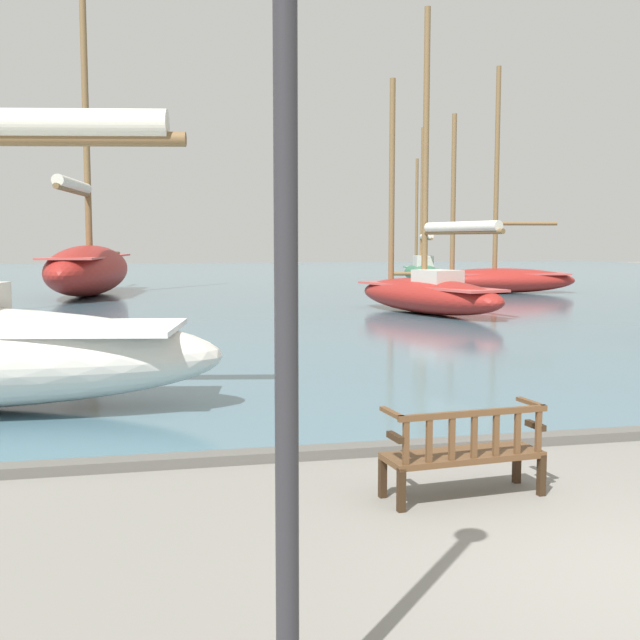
# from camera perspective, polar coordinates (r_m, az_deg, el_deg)

# --- Properties ---
(harbor_water) EXTENTS (100.00, 80.00, 0.08)m
(harbor_water) POSITION_cam_1_polar(r_m,az_deg,el_deg) (49.37, -8.39, 2.71)
(harbor_water) COLOR slate
(harbor_water) RESTS_ON ground
(quay_edge_kerb) EXTENTS (40.00, 0.30, 0.12)m
(quay_edge_kerb) POSITION_cam_1_polar(r_m,az_deg,el_deg) (10.08, 9.72, -8.69)
(quay_edge_kerb) COLOR #5B5954
(quay_edge_kerb) RESTS_ON ground
(park_bench) EXTENTS (1.64, 0.68, 0.92)m
(park_bench) POSITION_cam_1_polar(r_m,az_deg,el_deg) (8.15, 10.24, -9.17)
(park_bench) COLOR #322113
(park_bench) RESTS_ON ground
(sailboat_far_port) EXTENTS (8.80, 3.31, 10.42)m
(sailboat_far_port) POSITION_cam_1_polar(r_m,az_deg,el_deg) (38.57, 12.50, 3.06)
(sailboat_far_port) COLOR maroon
(sailboat_far_port) RESTS_ON harbor_water
(sailboat_outer_starboard) EXTENTS (4.52, 13.77, 14.40)m
(sailboat_outer_starboard) POSITION_cam_1_polar(r_m,az_deg,el_deg) (37.59, -16.14, 3.69)
(sailboat_outer_starboard) COLOR maroon
(sailboat_outer_starboard) RESTS_ON harbor_water
(sailboat_nearest_port) EXTENTS (2.87, 6.73, 8.96)m
(sailboat_nearest_port) POSITION_cam_1_polar(r_m,az_deg,el_deg) (47.29, 7.24, 3.58)
(sailboat_nearest_port) COLOR #2D6647
(sailboat_nearest_port) RESTS_ON harbor_water
(sailboat_centre_channel) EXTENTS (3.93, 7.81, 10.14)m
(sailboat_centre_channel) POSITION_cam_1_polar(r_m,az_deg,el_deg) (27.36, 7.67, 2.21)
(sailboat_centre_channel) COLOR maroon
(sailboat_centre_channel) RESTS_ON harbor_water
(lamp_post) EXTENTS (0.28, 0.28, 4.30)m
(lamp_post) POSITION_cam_1_polar(r_m,az_deg,el_deg) (3.96, -2.44, 6.44)
(lamp_post) COLOR #2D2D33
(lamp_post) RESTS_ON ground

